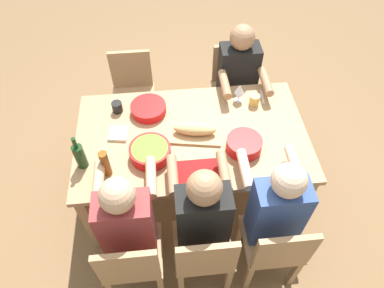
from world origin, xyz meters
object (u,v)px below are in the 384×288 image
object	(u,v)px
diner_far_right	(128,221)
cup_near_left	(254,100)
chair_far_center	(204,255)
beer_bottle	(105,164)
chair_far_right	(132,262)
cup_near_right	(117,107)
chair_near_left	(233,83)
diner_far_center	(202,215)
cutting_board	(195,133)
serving_bowl_greens	(244,144)
diner_near_left	(238,79)
wine_bottle	(80,156)
diner_far_left	(274,208)
chair_far_left	(275,248)
serving_bowl_pasta	(148,108)
serving_bowl_salad	(150,151)
bread_loaf	(195,128)
dining_table	(192,141)
wine_glass	(240,90)
chair_near_right	(133,90)
napkin_stack	(118,134)

from	to	relation	value
diner_far_right	cup_near_left	xyz separation A→B (m)	(-1.02, -0.94, 0.09)
chair_far_center	beer_bottle	world-z (taller)	beer_bottle
chair_far_right	cup_near_right	world-z (taller)	chair_far_right
chair_near_left	diner_far_center	world-z (taller)	diner_far_center
chair_far_center	cutting_board	xyz separation A→B (m)	(-0.02, -0.84, 0.27)
serving_bowl_greens	cutting_board	world-z (taller)	serving_bowl_greens
chair_near_left	diner_near_left	size ratio (longest dim) A/B	0.71
wine_bottle	beer_bottle	world-z (taller)	wine_bottle
diner_far_left	cup_near_left	xyz separation A→B (m)	(-0.05, -0.94, 0.09)
chair_far_left	serving_bowl_pasta	size ratio (longest dim) A/B	3.02
chair_far_center	serving_bowl_greens	bearing A→B (deg)	-118.55
chair_far_left	diner_far_left	size ratio (longest dim) A/B	0.71
cup_near_right	serving_bowl_salad	bearing A→B (deg)	117.55
diner_far_right	bread_loaf	xyz separation A→B (m)	(-0.50, -0.66, 0.11)
dining_table	diner_far_left	distance (m)	0.81
serving_bowl_salad	cup_near_left	xyz separation A→B (m)	(-0.85, -0.45, -0.01)
diner_far_center	cutting_board	world-z (taller)	diner_far_center
diner_far_left	diner_near_left	bearing A→B (deg)	-90.00
serving_bowl_salad	bread_loaf	bearing A→B (deg)	-153.13
cutting_board	diner_near_left	bearing A→B (deg)	-125.51
chair_far_center	wine_bottle	size ratio (longest dim) A/B	2.93
dining_table	cutting_board	xyz separation A→B (m)	(-0.02, -0.00, 0.09)
beer_bottle	cup_near_right	bearing A→B (deg)	-94.55
beer_bottle	serving_bowl_greens	bearing A→B (deg)	-173.03
dining_table	diner_far_left	size ratio (longest dim) A/B	1.46
cutting_board	cup_near_right	xyz separation A→B (m)	(0.59, -0.31, 0.03)
cup_near_left	serving_bowl_greens	bearing A→B (deg)	68.93
diner_far_left	wine_glass	distance (m)	1.00
diner_far_right	diner_far_center	distance (m)	0.48
wine_bottle	beer_bottle	bearing A→B (deg)	154.01
chair_near_right	cup_near_left	size ratio (longest dim) A/B	9.61
diner_near_left	bread_loaf	bearing A→B (deg)	54.49
diner_near_left	cup_near_right	distance (m)	1.11
dining_table	serving_bowl_greens	bearing A→B (deg)	154.89
chair_far_right	chair_near_right	world-z (taller)	same
serving_bowl_pasta	bread_loaf	size ratio (longest dim) A/B	0.88
dining_table	diner_near_left	size ratio (longest dim) A/B	1.46
cup_near_right	chair_near_right	bearing A→B (deg)	-99.13
beer_bottle	chair_far_left	bearing A→B (deg)	153.52
chair_near_left	chair_near_right	xyz separation A→B (m)	(0.96, 0.00, 0.00)
diner_far_right	cutting_board	size ratio (longest dim) A/B	3.00
beer_bottle	chair_near_left	bearing A→B (deg)	-134.28
chair_far_left	serving_bowl_greens	size ratio (longest dim) A/B	3.30
chair_far_right	diner_far_left	world-z (taller)	diner_far_left
serving_bowl_salad	serving_bowl_greens	bearing A→B (deg)	179.74
cutting_board	napkin_stack	bearing A→B (deg)	-5.26
chair_far_center	cup_near_left	distance (m)	1.28
diner_far_center	cup_near_left	world-z (taller)	diner_far_center
diner_far_right	diner_far_left	world-z (taller)	same
wine_glass	cup_near_left	world-z (taller)	wine_glass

